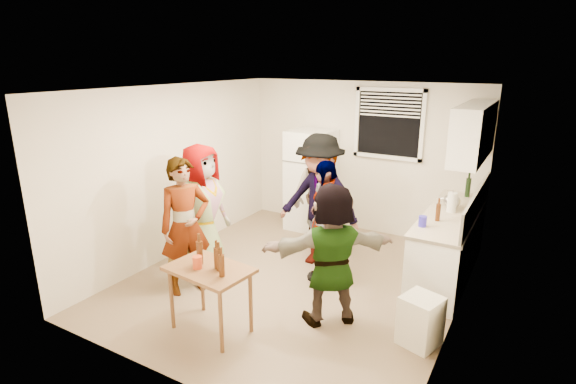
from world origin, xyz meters
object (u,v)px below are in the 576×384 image
Objects in this scene: guest_grey at (206,271)px; beer_bottle_counter at (437,221)px; refrigerator at (311,180)px; guest_back_right at (318,263)px; trash_bin at (420,322)px; guest_black at (324,282)px; kettle at (451,208)px; wine_bottle at (467,197)px; guest_back_left at (315,250)px; guest_stripe at (190,290)px; guest_orange at (330,319)px; blue_cup at (422,226)px; serving_table at (212,329)px; red_cup at (198,268)px; beer_bottle_table at (200,264)px.

beer_bottle_counter is at bearing -69.06° from guest_grey.
refrigerator is 0.91× the size of guest_back_right.
guest_black is at bearing 153.22° from trash_bin.
kettle is 0.91× the size of wine_bottle.
kettle is at bearing 33.53° from guest_back_left.
guest_back_left is at bearing 171.88° from beer_bottle_counter.
guest_back_right is 1.14× the size of guest_black.
guest_black is at bearing -71.93° from guest_grey.
refrigerator is at bearing 24.74° from guest_stripe.
wine_bottle is at bearing -150.13° from guest_orange.
serving_table is (-1.72, -1.90, -0.90)m from blue_cup.
serving_table is (-2.01, -0.87, -0.25)m from trash_bin.
trash_bin is 0.31× the size of guest_back_left.
red_cup is at bearing -82.95° from refrigerator.
red_cup is 2.63m from guest_back_left.
refrigerator reaches higher than guest_grey.
wine_bottle is at bearing 49.77° from guest_back_left.
refrigerator is 3.21× the size of trash_bin.
trash_bin is 2.15m from guest_back_right.
guest_grey is 1.06× the size of guest_back_left.
wine_bottle is at bearing 59.41° from red_cup.
trash_bin is at bearing -74.76° from kettle.
refrigerator is 1.95× the size of serving_table.
trash_bin is 2.55m from guest_back_left.
wine_bottle reaches higher than guest_black.
guest_black is at bearing -100.26° from guest_orange.
guest_orange is at bearing 33.76° from beer_bottle_table.
kettle reaches higher than red_cup.
red_cup is at bearing -69.96° from guest_back_left.
refrigerator is at bearing 168.08° from guest_black.
serving_table is 0.52× the size of guest_back_left.
serving_table is 6.55× the size of red_cup.
kettle is 0.16× the size of guest_orange.
refrigerator reaches higher than guest_back_right.
beer_bottle_table is 0.14× the size of guest_back_right.
wine_bottle is (0.10, 0.65, 0.00)m from kettle.
guest_grey is 1.04× the size of guest_stripe.
guest_orange is (0.77, -1.27, 0.00)m from guest_back_right.
red_cup is (-1.93, -2.26, -0.16)m from beer_bottle_counter.
guest_stripe is 1.05× the size of guest_black.
refrigerator is 2.22m from guest_black.
wine_bottle is at bearing 58.12° from beer_bottle_table.
blue_cup is at bearing -32.49° from refrigerator.
guest_back_right is at bearing -57.96° from refrigerator.
guest_orange is at bearing -58.41° from refrigerator.
guest_back_left reaches higher than guest_grey.
guest_back_left is (-1.96, -1.00, -0.90)m from wine_bottle.
blue_cup is 0.08× the size of guest_back_left.
kettle is 3.50m from serving_table.
trash_bin is (0.29, -1.03, -0.65)m from blue_cup.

